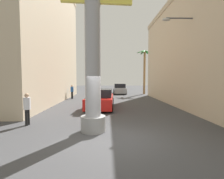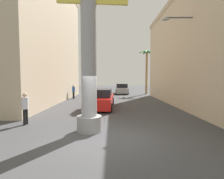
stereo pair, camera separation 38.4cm
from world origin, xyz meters
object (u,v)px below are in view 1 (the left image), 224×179
at_px(car_lead, 100,99).
at_px(palm_tree_far_right, 144,65).
at_px(neon_sign_pole, 93,3).
at_px(pedestrian_curb_left, 27,107).
at_px(palm_tree_near_right, 213,28).
at_px(pedestrian_far_left, 72,91).
at_px(street_lamp, 189,55).
at_px(car_far, 120,89).

relative_size(car_lead, palm_tree_far_right, 0.72).
relative_size(neon_sign_pole, pedestrian_curb_left, 7.03).
distance_m(palm_tree_near_right, pedestrian_curb_left, 11.23).
bearing_deg(pedestrian_far_left, street_lamp, -42.39).
xyz_separation_m(car_lead, palm_tree_near_right, (6.75, -3.78, 4.62)).
xyz_separation_m(car_lead, pedestrian_far_left, (-3.59, 6.63, 0.24)).
relative_size(street_lamp, car_lead, 1.34).
relative_size(palm_tree_far_right, pedestrian_far_left, 4.16).
bearing_deg(palm_tree_near_right, car_lead, 150.74).
distance_m(neon_sign_pole, pedestrian_far_left, 14.09).
bearing_deg(pedestrian_curb_left, palm_tree_near_right, 6.95).
height_order(neon_sign_pole, street_lamp, neon_sign_pole).
bearing_deg(street_lamp, pedestrian_curb_left, -163.53).
height_order(palm_tree_near_right, pedestrian_curb_left, palm_tree_near_right).
distance_m(neon_sign_pole, palm_tree_far_right, 20.06).
relative_size(car_far, palm_tree_far_right, 0.64).
relative_size(street_lamp, car_far, 1.52).
xyz_separation_m(car_far, pedestrian_far_left, (-6.10, -6.74, 0.21)).
bearing_deg(street_lamp, car_lead, 160.14).
xyz_separation_m(neon_sign_pole, car_far, (2.57, 19.53, -4.96)).
bearing_deg(street_lamp, car_far, 102.89).
distance_m(car_lead, car_far, 13.60).
bearing_deg(car_far, pedestrian_curb_left, -108.16).
bearing_deg(palm_tree_far_right, car_lead, -116.01).
bearing_deg(street_lamp, pedestrian_far_left, 137.61).
distance_m(neon_sign_pole, palm_tree_near_right, 7.21).
bearing_deg(palm_tree_far_right, pedestrian_far_left, -147.78).
height_order(street_lamp, palm_tree_far_right, palm_tree_far_right).
xyz_separation_m(neon_sign_pole, palm_tree_near_right, (6.80, 2.38, -0.37)).
height_order(neon_sign_pole, car_lead, neon_sign_pole).
xyz_separation_m(car_far, pedestrian_curb_left, (-6.04, -18.40, 0.23)).
bearing_deg(car_lead, palm_tree_near_right, -29.26).
bearing_deg(street_lamp, palm_tree_near_right, -67.11).
relative_size(car_lead, car_far, 1.13).
height_order(neon_sign_pole, palm_tree_far_right, neon_sign_pole).
height_order(street_lamp, car_far, street_lamp).
relative_size(car_far, pedestrian_curb_left, 2.61).
height_order(neon_sign_pole, pedestrian_far_left, neon_sign_pole).
bearing_deg(car_lead, pedestrian_curb_left, -124.96).
xyz_separation_m(car_lead, car_far, (2.52, 13.37, 0.03)).
bearing_deg(palm_tree_far_right, pedestrian_curb_left, -118.70).
bearing_deg(car_far, car_lead, -100.67).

